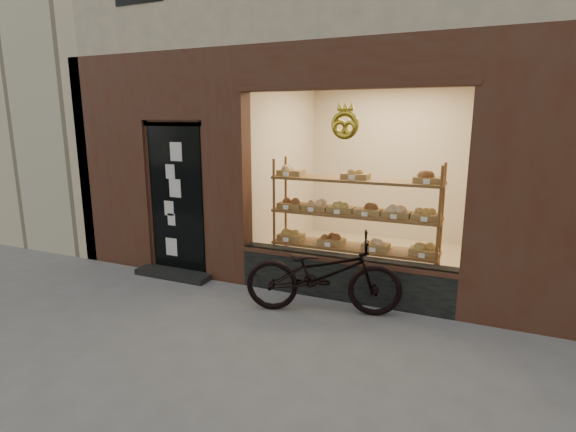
% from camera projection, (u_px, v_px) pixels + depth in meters
% --- Properties ---
extents(ground, '(90.00, 90.00, 0.00)m').
position_uv_depth(ground, '(223.00, 376.00, 3.97)').
color(ground, '#565656').
extents(neighbor_left, '(12.00, 7.00, 9.00)m').
position_uv_depth(neighbor_left, '(15.00, 29.00, 11.71)').
color(neighbor_left, '#C2B48E').
rests_on(neighbor_left, ground).
extents(display_shelf, '(2.20, 0.45, 1.70)m').
position_uv_depth(display_shelf, '(354.00, 225.00, 5.88)').
color(display_shelf, brown).
rests_on(display_shelf, ground).
extents(bicycle, '(1.90, 1.10, 0.95)m').
position_uv_depth(bicycle, '(323.00, 274.00, 5.18)').
color(bicycle, black).
rests_on(bicycle, ground).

